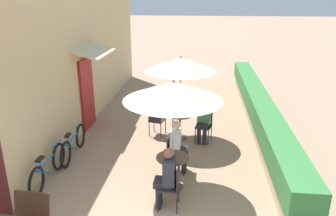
{
  "coord_description": "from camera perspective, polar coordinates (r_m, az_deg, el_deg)",
  "views": [
    {
      "loc": [
        1.04,
        -3.79,
        3.87
      ],
      "look_at": [
        0.15,
        4.39,
        1.0
      ],
      "focal_mm": 35.0,
      "sensor_mm": 36.0,
      "label": 1
    }
  ],
  "objects": [
    {
      "name": "bicycle_leaning",
      "position": [
        7.6,
        -20.15,
        -9.75
      ],
      "size": [
        0.11,
        1.74,
        0.73
      ],
      "rotation": [
        0.0,
        0.0,
        0.02
      ],
      "color": "black",
      "rests_on": "ground_plane"
    },
    {
      "name": "planter_hedge",
      "position": [
        10.28,
        15.43,
        -0.41
      ],
      "size": [
        0.6,
        10.76,
        1.01
      ],
      "color": "tan",
      "rests_on": "ground_plane"
    },
    {
      "name": "seated_patron_near_right",
      "position": [
        7.4,
        1.75,
        -6.28
      ],
      "size": [
        0.41,
        0.35,
        1.25
      ],
      "rotation": [
        0.0,
        0.0,
        10.97
      ],
      "color": "#23232D",
      "rests_on": "ground_plane"
    },
    {
      "name": "patio_umbrella_near",
      "position": [
        6.25,
        0.91,
        2.99
      ],
      "size": [
        1.95,
        1.95,
        2.36
      ],
      "color": "#B7B7BC",
      "rests_on": "ground_plane"
    },
    {
      "name": "seated_patron_mid_left",
      "position": [
        8.88,
        6.22,
        -1.9
      ],
      "size": [
        0.41,
        0.47,
        1.25
      ],
      "rotation": [
        0.0,
        0.0,
        9.17
      ],
      "color": "#23232D",
      "rests_on": "ground_plane"
    },
    {
      "name": "cafe_chair_near_left",
      "position": [
        6.28,
        0.78,
        -13.07
      ],
      "size": [
        0.41,
        0.41,
        0.87
      ],
      "rotation": [
        0.0,
        0.0,
        7.83
      ],
      "color": "#232328",
      "rests_on": "ground_plane"
    },
    {
      "name": "cafe_chair_mid_right",
      "position": [
        9.31,
        -2.07,
        -1.9
      ],
      "size": [
        0.49,
        0.49,
        0.87
      ],
      "rotation": [
        0.0,
        0.0,
        12.32
      ],
      "color": "#232328",
      "rests_on": "ground_plane"
    },
    {
      "name": "patio_umbrella_mid",
      "position": [
        8.69,
        2.21,
        7.63
      ],
      "size": [
        1.95,
        1.95,
        2.36
      ],
      "color": "#B7B7BC",
      "rests_on": "ground_plane"
    },
    {
      "name": "patio_table_mid",
      "position": [
        9.16,
        2.08,
        -2.44
      ],
      "size": [
        0.69,
        0.69,
        0.71
      ],
      "color": "brown",
      "rests_on": "ground_plane"
    },
    {
      "name": "cafe_facade_wall",
      "position": [
        10.34,
        -14.31,
        8.72
      ],
      "size": [
        0.98,
        11.76,
        4.2
      ],
      "color": "#D6B784",
      "rests_on": "ground_plane"
    },
    {
      "name": "seated_patron_near_left",
      "position": [
        6.2,
        -0.26,
        -11.67
      ],
      "size": [
        0.41,
        0.35,
        1.25
      ],
      "rotation": [
        0.0,
        0.0,
        7.83
      ],
      "color": "#23232D",
      "rests_on": "ground_plane"
    },
    {
      "name": "cafe_chair_mid_left",
      "position": [
        9.04,
        6.36,
        -2.66
      ],
      "size": [
        0.49,
        0.49,
        0.87
      ],
      "rotation": [
        0.0,
        0.0,
        9.17
      ],
      "color": "#232328",
      "rests_on": "ground_plane"
    },
    {
      "name": "cafe_chair_near_right",
      "position": [
        7.48,
        0.88,
        -7.41
      ],
      "size": [
        0.41,
        0.41,
        0.87
      ],
      "rotation": [
        0.0,
        0.0,
        10.97
      ],
      "color": "#232328",
      "rests_on": "ground_plane"
    },
    {
      "name": "bicycle_second",
      "position": [
        8.53,
        -16.16,
        -6.05
      ],
      "size": [
        0.14,
        1.74,
        0.73
      ],
      "rotation": [
        0.0,
        0.0,
        0.05
      ],
      "color": "black",
      "rests_on": "ground_plane"
    },
    {
      "name": "patio_table_near",
      "position": [
        6.89,
        0.83,
        -10.2
      ],
      "size": [
        0.69,
        0.69,
        0.71
      ],
      "color": "brown",
      "rests_on": "ground_plane"
    }
  ]
}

